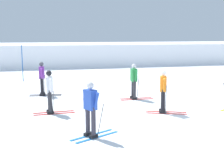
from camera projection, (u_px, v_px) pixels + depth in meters
ground_plane at (151, 118)px, 11.21m from camera, size 120.00×120.00×0.00m
far_snow_ridge at (77, 53)px, 32.03m from camera, size 80.00×9.65×2.09m
skier_green at (134, 80)px, 14.35m from camera, size 1.60×1.00×1.71m
skier_orange at (163, 90)px, 11.86m from camera, size 1.63×0.95×1.71m
skier_white at (50, 91)px, 11.76m from camera, size 1.62×1.00×1.71m
skier_blue at (91, 108)px, 9.00m from camera, size 1.59×1.08×1.71m
skier_purple at (42, 78)px, 15.23m from camera, size 1.63×1.00×1.71m
trail_marker_pole at (22, 63)px, 19.76m from camera, size 0.05×0.05×2.37m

